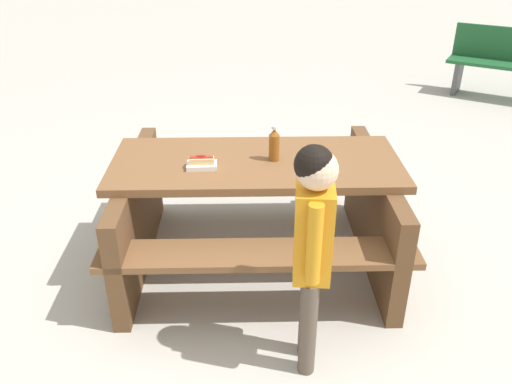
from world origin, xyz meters
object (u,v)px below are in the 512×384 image
(soda_bottle, at_px, (274,145))
(park_bench_near, at_px, (512,63))
(picnic_table, at_px, (256,203))
(child_in_coat, at_px, (313,235))
(hotdog_tray, at_px, (202,163))

(soda_bottle, relative_size, park_bench_near, 0.16)
(picnic_table, height_order, child_in_coat, child_in_coat)
(soda_bottle, height_order, park_bench_near, soda_bottle)
(child_in_coat, xyz_separation_m, park_bench_near, (-3.64, -3.89, -0.35))
(picnic_table, relative_size, park_bench_near, 1.41)
(child_in_coat, relative_size, park_bench_near, 0.88)
(soda_bottle, bearing_deg, park_bench_near, -140.93)
(picnic_table, distance_m, child_in_coat, 1.02)
(hotdog_tray, bearing_deg, soda_bottle, -175.12)
(hotdog_tray, bearing_deg, child_in_coat, 116.16)
(soda_bottle, bearing_deg, child_in_coat, 89.51)
(soda_bottle, relative_size, child_in_coat, 0.18)
(child_in_coat, bearing_deg, picnic_table, -83.85)
(soda_bottle, xyz_separation_m, child_in_coat, (0.01, 0.94, -0.06))
(soda_bottle, bearing_deg, picnic_table, -6.76)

